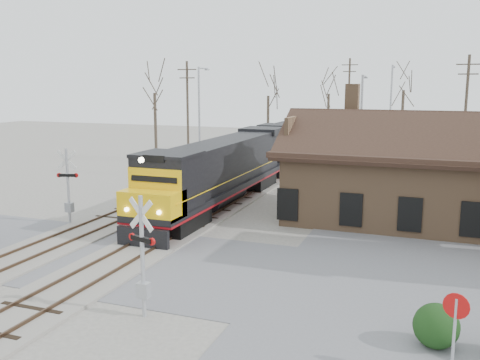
% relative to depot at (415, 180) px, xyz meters
% --- Properties ---
extents(ground, '(140.00, 140.00, 0.00)m').
position_rel_depot_xyz_m(ground, '(-11.99, -12.00, -2.41)').
color(ground, '#A39E93').
rests_on(ground, ground).
extents(road, '(60.00, 9.00, 0.03)m').
position_rel_depot_xyz_m(road, '(-11.99, -12.00, -2.39)').
color(road, slate).
rests_on(road, ground).
extents(track_main, '(3.40, 90.00, 0.24)m').
position_rel_depot_xyz_m(track_main, '(-11.99, 3.00, -2.34)').
color(track_main, '#A39E93').
rests_on(track_main, ground).
extents(track_siding, '(3.40, 90.00, 0.24)m').
position_rel_depot_xyz_m(track_siding, '(-16.49, 3.00, -2.34)').
color(track_siding, '#A39E93').
rests_on(track_siding, ground).
extents(depot, '(15.20, 9.31, 7.90)m').
position_rel_depot_xyz_m(depot, '(0.00, 0.00, 0.00)').
color(depot, '#856245').
rests_on(depot, ground).
extents(locomotive_lead, '(2.99, 20.04, 4.45)m').
position_rel_depot_xyz_m(locomotive_lead, '(-11.99, -0.96, -0.07)').
color(locomotive_lead, black).
rests_on(locomotive_lead, ground).
extents(locomotive_trailing, '(2.99, 20.04, 4.21)m').
position_rel_depot_xyz_m(locomotive_trailing, '(-11.99, 19.36, -0.07)').
color(locomotive_trailing, black).
rests_on(locomotive_trailing, ground).
extents(crossbuck_near, '(1.19, 0.41, 4.27)m').
position_rel_depot_xyz_m(crossbuck_near, '(-8.01, -16.99, -0.41)').
color(crossbuck_near, '#A5A8AD').
rests_on(crossbuck_near, ground).
extents(crossbuck_far, '(1.21, 0.43, 4.36)m').
position_rel_depot_xyz_m(crossbuck_far, '(-18.31, -7.73, -0.38)').
color(crossbuck_far, '#A5A8AD').
rests_on(crossbuck_far, ground).
extents(do_not_enter_sign, '(0.70, 0.28, 2.43)m').
position_rel_depot_xyz_m(do_not_enter_sign, '(1.89, -17.41, -0.74)').
color(do_not_enter_sign, '#A5A8AD').
rests_on(do_not_enter_sign, ground).
extents(hedge_a, '(1.39, 1.39, 1.39)m').
position_rel_depot_xyz_m(hedge_a, '(1.45, -15.79, -1.71)').
color(hedge_a, black).
rests_on(hedge_a, ground).
extents(streetlight_a, '(0.25, 2.04, 9.25)m').
position_rel_depot_xyz_m(streetlight_a, '(-17.70, 8.82, 2.76)').
color(streetlight_a, '#A5A8AD').
rests_on(streetlight_a, ground).
extents(streetlight_b, '(0.25, 2.04, 8.54)m').
position_rel_depot_xyz_m(streetlight_b, '(-4.33, 8.41, 2.40)').
color(streetlight_b, '#A5A8AD').
rests_on(streetlight_b, ground).
extents(streetlight_c, '(0.25, 2.04, 9.64)m').
position_rel_depot_xyz_m(streetlight_c, '(-3.39, 21.67, 2.96)').
color(streetlight_c, '#A5A8AD').
rests_on(streetlight_c, ground).
extents(utility_pole_a, '(2.00, 0.24, 10.02)m').
position_rel_depot_xyz_m(utility_pole_a, '(-22.12, 15.54, 2.83)').
color(utility_pole_a, '#382D23').
rests_on(utility_pole_a, ground).
extents(utility_pole_b, '(2.00, 0.24, 10.91)m').
position_rel_depot_xyz_m(utility_pole_b, '(-9.58, 34.93, 3.28)').
color(utility_pole_b, '#382D23').
rests_on(utility_pole_b, ground).
extents(utility_pole_c, '(2.00, 0.24, 10.28)m').
position_rel_depot_xyz_m(utility_pole_c, '(3.12, 17.19, 2.96)').
color(utility_pole_c, '#382D23').
rests_on(utility_pole_c, ground).
extents(tree_a, '(4.61, 4.61, 11.30)m').
position_rel_depot_xyz_m(tree_a, '(-26.58, 17.02, 5.64)').
color(tree_a, '#382D23').
rests_on(tree_a, ground).
extents(tree_b, '(4.30, 4.30, 10.53)m').
position_rel_depot_xyz_m(tree_b, '(-18.04, 28.85, 5.09)').
color(tree_b, '#382D23').
rests_on(tree_b, ground).
extents(tree_c, '(4.41, 4.41, 10.80)m').
position_rel_depot_xyz_m(tree_c, '(-11.98, 34.51, 5.28)').
color(tree_c, '#382D23').
rests_on(tree_c, ground).
extents(tree_d, '(4.76, 4.76, 11.67)m').
position_rel_depot_xyz_m(tree_d, '(-2.89, 31.22, 5.91)').
color(tree_d, '#382D23').
rests_on(tree_d, ground).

